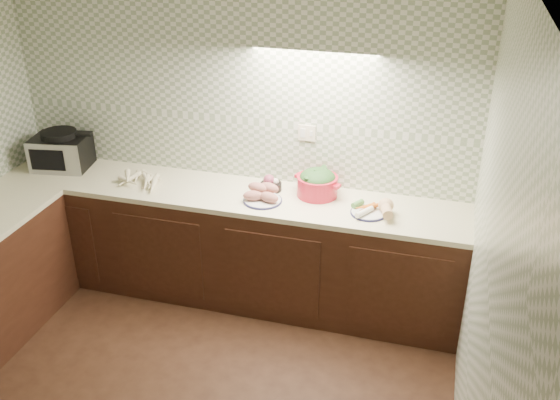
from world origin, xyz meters
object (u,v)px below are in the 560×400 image
(toaster_oven, at_px, (61,151))
(dutch_oven, at_px, (317,183))
(veg_plate, at_px, (376,208))
(sweet_potato_plate, at_px, (263,195))
(onion_bowl, at_px, (271,184))
(parsnip_pile, at_px, (142,180))

(toaster_oven, height_order, dutch_oven, toaster_oven)
(toaster_oven, relative_size, dutch_oven, 1.23)
(toaster_oven, relative_size, veg_plate, 1.54)
(toaster_oven, relative_size, sweet_potato_plate, 1.68)
(toaster_oven, xyz_separation_m, onion_bowl, (1.75, 0.05, -0.10))
(sweet_potato_plate, height_order, onion_bowl, sweet_potato_plate)
(dutch_oven, bearing_deg, parsnip_pile, -152.87)
(dutch_oven, bearing_deg, sweet_potato_plate, -131.52)
(veg_plate, bearing_deg, dutch_oven, 159.51)
(toaster_oven, distance_m, onion_bowl, 1.75)
(sweet_potato_plate, xyz_separation_m, onion_bowl, (0.01, 0.19, -0.00))
(sweet_potato_plate, relative_size, veg_plate, 0.92)
(veg_plate, bearing_deg, onion_bowl, 168.61)
(parsnip_pile, relative_size, onion_bowl, 2.61)
(parsnip_pile, distance_m, onion_bowl, 1.00)
(parsnip_pile, bearing_deg, sweet_potato_plate, -1.89)
(parsnip_pile, height_order, onion_bowl, onion_bowl)
(parsnip_pile, bearing_deg, veg_plate, -0.27)
(toaster_oven, xyz_separation_m, parsnip_pile, (0.76, -0.11, -0.11))
(parsnip_pile, relative_size, dutch_oven, 1.08)
(parsnip_pile, xyz_separation_m, sweet_potato_plate, (0.98, -0.03, 0.02))
(onion_bowl, height_order, dutch_oven, dutch_oven)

